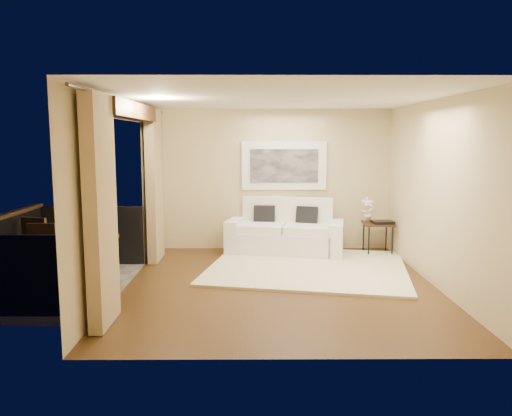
{
  "coord_description": "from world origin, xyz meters",
  "views": [
    {
      "loc": [
        -0.4,
        -7.11,
        2.13
      ],
      "look_at": [
        -0.35,
        0.68,
        1.05
      ],
      "focal_mm": 35.0,
      "sensor_mm": 36.0,
      "label": 1
    }
  ],
  "objects_px": {
    "bistro_table": "(87,243)",
    "balcony_chair_near": "(40,252)",
    "ice_bucket": "(80,229)",
    "side_table": "(378,226)",
    "orchid": "(368,209)",
    "sofa": "(285,234)",
    "balcony_chair_far": "(39,243)"
  },
  "relations": [
    {
      "from": "side_table",
      "to": "balcony_chair_near",
      "type": "xyz_separation_m",
      "value": [
        -5.35,
        -2.16,
        0.01
      ]
    },
    {
      "from": "orchid",
      "to": "bistro_table",
      "type": "xyz_separation_m",
      "value": [
        -4.47,
        -2.42,
        -0.13
      ]
    },
    {
      "from": "sofa",
      "to": "balcony_chair_near",
      "type": "xyz_separation_m",
      "value": [
        -3.64,
        -2.26,
        0.18
      ]
    },
    {
      "from": "sofa",
      "to": "side_table",
      "type": "relative_size",
      "value": 3.84
    },
    {
      "from": "balcony_chair_far",
      "to": "side_table",
      "type": "bearing_deg",
      "value": -147.19
    },
    {
      "from": "sofa",
      "to": "balcony_chair_far",
      "type": "distance_m",
      "value": 4.25
    },
    {
      "from": "orchid",
      "to": "balcony_chair_far",
      "type": "bearing_deg",
      "value": -161.61
    },
    {
      "from": "orchid",
      "to": "sofa",
      "type": "bearing_deg",
      "value": -178.75
    },
    {
      "from": "orchid",
      "to": "balcony_chair_near",
      "type": "xyz_separation_m",
      "value": [
        -5.18,
        -2.29,
        -0.28
      ]
    },
    {
      "from": "sofa",
      "to": "side_table",
      "type": "xyz_separation_m",
      "value": [
        1.72,
        -0.1,
        0.17
      ]
    },
    {
      "from": "balcony_chair_far",
      "to": "ice_bucket",
      "type": "relative_size",
      "value": 4.85
    },
    {
      "from": "bistro_table",
      "to": "orchid",
      "type": "bearing_deg",
      "value": 28.45
    },
    {
      "from": "orchid",
      "to": "bistro_table",
      "type": "distance_m",
      "value": 5.09
    },
    {
      "from": "sofa",
      "to": "orchid",
      "type": "xyz_separation_m",
      "value": [
        1.54,
        0.03,
        0.46
      ]
    },
    {
      "from": "sofa",
      "to": "side_table",
      "type": "distance_m",
      "value": 1.73
    },
    {
      "from": "sofa",
      "to": "bistro_table",
      "type": "distance_m",
      "value": 3.79
    },
    {
      "from": "sofa",
      "to": "orchid",
      "type": "bearing_deg",
      "value": 12.29
    },
    {
      "from": "orchid",
      "to": "bistro_table",
      "type": "height_order",
      "value": "orchid"
    },
    {
      "from": "orchid",
      "to": "balcony_chair_near",
      "type": "height_order",
      "value": "orchid"
    },
    {
      "from": "ice_bucket",
      "to": "sofa",
      "type": "bearing_deg",
      "value": 36.94
    },
    {
      "from": "sofa",
      "to": "ice_bucket",
      "type": "xyz_separation_m",
      "value": [
        -3.04,
        -2.29,
        0.51
      ]
    },
    {
      "from": "side_table",
      "to": "balcony_chair_far",
      "type": "height_order",
      "value": "balcony_chair_far"
    },
    {
      "from": "balcony_chair_far",
      "to": "ice_bucket",
      "type": "distance_m",
      "value": 1.02
    },
    {
      "from": "bistro_table",
      "to": "balcony_chair_near",
      "type": "distance_m",
      "value": 0.74
    },
    {
      "from": "orchid",
      "to": "balcony_chair_near",
      "type": "relative_size",
      "value": 0.5
    },
    {
      "from": "bistro_table",
      "to": "balcony_chair_far",
      "type": "xyz_separation_m",
      "value": [
        -0.93,
        0.63,
        -0.13
      ]
    },
    {
      "from": "balcony_chair_near",
      "to": "ice_bucket",
      "type": "bearing_deg",
      "value": -2.52
    },
    {
      "from": "bistro_table",
      "to": "balcony_chair_far",
      "type": "bearing_deg",
      "value": 146.18
    },
    {
      "from": "side_table",
      "to": "balcony_chair_near",
      "type": "distance_m",
      "value": 5.77
    },
    {
      "from": "side_table",
      "to": "orchid",
      "type": "height_order",
      "value": "orchid"
    },
    {
      "from": "bistro_table",
      "to": "balcony_chair_near",
      "type": "bearing_deg",
      "value": 169.49
    },
    {
      "from": "balcony_chair_near",
      "to": "ice_bucket",
      "type": "relative_size",
      "value": 4.69
    }
  ]
}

